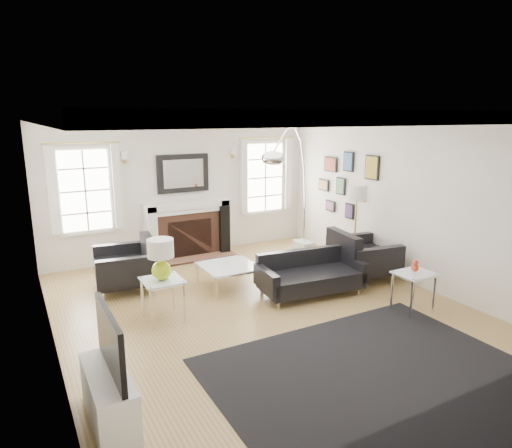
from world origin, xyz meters
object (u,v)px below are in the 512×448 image
sofa (309,276)px  coffee_table (229,267)px  fireplace (188,230)px  gourd_lamp (161,257)px  armchair_left (128,266)px  armchair_right (360,257)px  arc_floor_lamp (291,191)px

sofa → coffee_table: (-1.01, 0.83, 0.06)m
fireplace → gourd_lamp: (-1.35, -2.62, 0.37)m
armchair_left → armchair_right: size_ratio=0.98×
fireplace → coffee_table: 1.97m
coffee_table → gourd_lamp: bearing=-153.4°
armchair_right → coffee_table: bearing=162.1°
sofa → arc_floor_lamp: 1.76m
sofa → gourd_lamp: size_ratio=3.03×
fireplace → coffee_table: (-0.04, -1.96, -0.19)m
fireplace → armchair_right: fireplace is taller
fireplace → arc_floor_lamp: arc_floor_lamp is taller
sofa → armchair_right: bearing=6.5°
sofa → armchair_left: bearing=147.4°
coffee_table → gourd_lamp: gourd_lamp is taller
coffee_table → armchair_left: bearing=153.0°
fireplace → sofa: size_ratio=0.98×
coffee_table → arc_floor_lamp: (1.46, 0.43, 1.09)m
fireplace → armchair_left: size_ratio=1.50×
fireplace → armchair_left: bearing=-140.5°
arc_floor_lamp → armchair_left: bearing=173.9°
sofa → arc_floor_lamp: bearing=70.3°
fireplace → sofa: bearing=-70.8°
fireplace → armchair_right: (2.13, -2.66, -0.15)m
armchair_left → gourd_lamp: (0.13, -1.39, 0.53)m
coffee_table → sofa: bearing=-39.5°
fireplace → armchair_right: bearing=-51.3°
fireplace → sofa: (0.97, -2.79, -0.25)m
sofa → armchair_right: 1.17m
sofa → coffee_table: size_ratio=2.00×
gourd_lamp → arc_floor_lamp: arc_floor_lamp is taller
fireplace → gourd_lamp: bearing=-117.3°
armchair_right → armchair_left: bearing=158.3°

